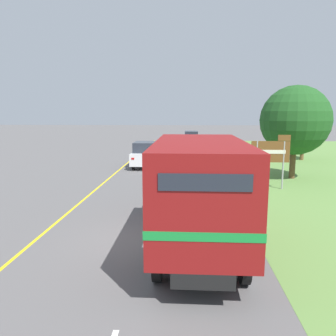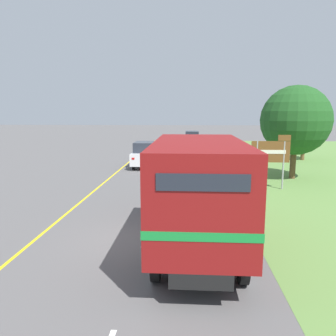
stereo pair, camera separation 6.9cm
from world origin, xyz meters
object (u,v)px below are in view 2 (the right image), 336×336
at_px(lead_car_black_ahead, 192,139).
at_px(roadside_tree_mid, 305,115).
at_px(highway_sign, 271,154).
at_px(horse_trailer_truck, 198,186).
at_px(roadside_tree_near, 296,120).
at_px(lead_car_white, 145,155).
at_px(delineator_post, 264,212).

relative_size(lead_car_black_ahead, roadside_tree_mid, 0.70).
height_order(lead_car_black_ahead, highway_sign, highway_sign).
xyz_separation_m(horse_trailer_truck, roadside_tree_near, (6.42, 11.17, 1.80)).
relative_size(horse_trailer_truck, roadside_tree_near, 1.34).
height_order(lead_car_black_ahead, roadside_tree_near, roadside_tree_near).
bearing_deg(highway_sign, horse_trailer_truck, -117.78).
xyz_separation_m(horse_trailer_truck, highway_sign, (4.24, 8.05, 0.06)).
bearing_deg(lead_car_white, delineator_post, -64.27).
bearing_deg(highway_sign, delineator_post, -105.16).
bearing_deg(roadside_tree_near, lead_car_white, 159.52).
relative_size(lead_car_white, roadside_tree_mid, 0.64).
xyz_separation_m(lead_car_white, lead_car_black_ahead, (3.75, 14.70, 0.01)).
bearing_deg(roadside_tree_mid, roadside_tree_near, -112.23).
bearing_deg(highway_sign, roadside_tree_near, 55.09).
distance_m(lead_car_white, highway_sign, 10.53).
xyz_separation_m(roadside_tree_near, delineator_post, (-3.83, -9.21, -3.22)).
bearing_deg(lead_car_black_ahead, roadside_tree_mid, -45.27).
height_order(lead_car_white, lead_car_black_ahead, lead_car_black_ahead).
distance_m(lead_car_white, lead_car_black_ahead, 15.17).
bearing_deg(highway_sign, lead_car_black_ahead, 100.89).
xyz_separation_m(horse_trailer_truck, roadside_tree_mid, (9.91, 19.72, 2.06)).
xyz_separation_m(lead_car_black_ahead, delineator_post, (2.51, -27.67, -0.50)).
bearing_deg(roadside_tree_mid, delineator_post, -112.42).
bearing_deg(lead_car_white, highway_sign, -41.10).
bearing_deg(lead_car_black_ahead, horse_trailer_truck, -90.16).
bearing_deg(roadside_tree_near, roadside_tree_mid, 67.77).
distance_m(highway_sign, roadside_tree_near, 4.19).
height_order(horse_trailer_truck, delineator_post, horse_trailer_truck).
bearing_deg(delineator_post, lead_car_white, 115.73).
bearing_deg(horse_trailer_truck, lead_car_white, 103.78).
height_order(horse_trailer_truck, lead_car_black_ahead, horse_trailer_truck).
relative_size(lead_car_black_ahead, delineator_post, 4.50).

